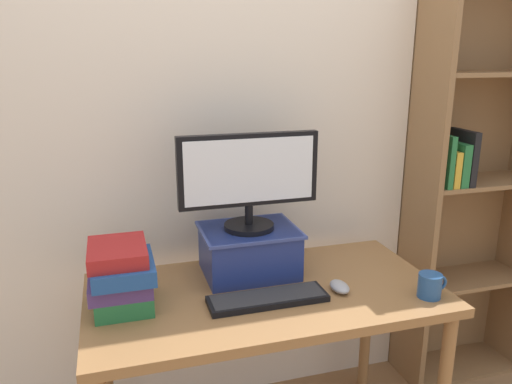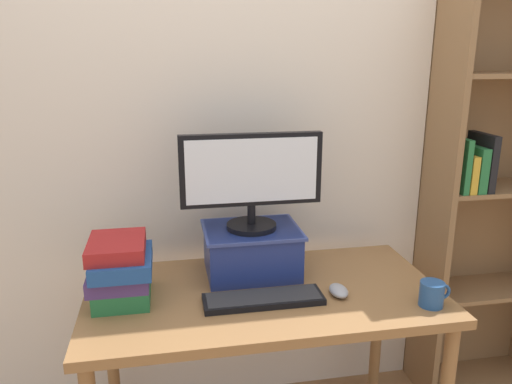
# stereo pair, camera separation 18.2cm
# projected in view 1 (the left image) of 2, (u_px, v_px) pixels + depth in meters

# --- Properties ---
(back_wall) EXTENTS (7.00, 0.08, 2.60)m
(back_wall) POSITION_uv_depth(u_px,v_px,m) (233.00, 129.00, 2.17)
(back_wall) COLOR beige
(back_wall) RESTS_ON ground_plane
(desk) EXTENTS (1.31, 0.68, 0.76)m
(desk) POSITION_uv_depth(u_px,v_px,m) (265.00, 311.00, 1.89)
(desk) COLOR olive
(desk) RESTS_ON ground_plane
(bookshelf_unit) EXTENTS (0.64, 0.28, 2.03)m
(bookshelf_unit) POSITION_uv_depth(u_px,v_px,m) (471.00, 180.00, 2.42)
(bookshelf_unit) COLOR olive
(bookshelf_unit) RESTS_ON ground_plane
(riser_box) EXTENTS (0.38, 0.30, 0.19)m
(riser_box) POSITION_uv_depth(u_px,v_px,m) (249.00, 249.00, 1.99)
(riser_box) COLOR navy
(riser_box) RESTS_ON desk
(computer_monitor) EXTENTS (0.55, 0.20, 0.38)m
(computer_monitor) POSITION_uv_depth(u_px,v_px,m) (249.00, 177.00, 1.91)
(computer_monitor) COLOR black
(computer_monitor) RESTS_ON riser_box
(keyboard) EXTENTS (0.43, 0.13, 0.02)m
(keyboard) POSITION_uv_depth(u_px,v_px,m) (268.00, 298.00, 1.78)
(keyboard) COLOR black
(keyboard) RESTS_ON desk
(computer_mouse) EXTENTS (0.06, 0.10, 0.04)m
(computer_mouse) POSITION_uv_depth(u_px,v_px,m) (340.00, 287.00, 1.86)
(computer_mouse) COLOR #99999E
(computer_mouse) RESTS_ON desk
(book_stack) EXTENTS (0.22, 0.27, 0.23)m
(book_stack) POSITION_uv_depth(u_px,v_px,m) (121.00, 276.00, 1.72)
(book_stack) COLOR #236B38
(book_stack) RESTS_ON desk
(coffee_mug) EXTENTS (0.11, 0.08, 0.09)m
(coffee_mug) POSITION_uv_depth(u_px,v_px,m) (430.00, 285.00, 1.81)
(coffee_mug) COLOR #234C84
(coffee_mug) RESTS_ON desk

